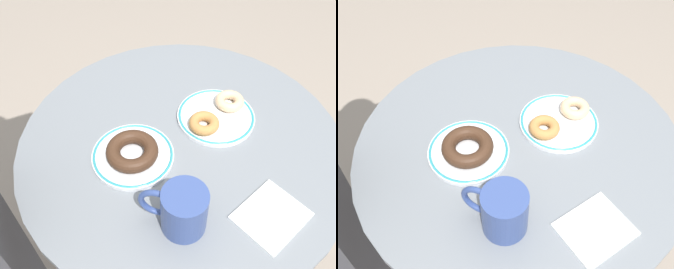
% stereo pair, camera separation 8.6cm
% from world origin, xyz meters
% --- Properties ---
extents(cafe_table, '(0.76, 0.76, 0.75)m').
position_xyz_m(cafe_table, '(0.00, 0.00, 0.52)').
color(cafe_table, slate).
rests_on(cafe_table, ground).
extents(plate_left, '(0.18, 0.18, 0.01)m').
position_xyz_m(plate_left, '(-0.11, 0.04, 0.76)').
color(plate_left, white).
rests_on(plate_left, cafe_table).
extents(plate_right, '(0.19, 0.19, 0.01)m').
position_xyz_m(plate_right, '(0.11, -0.01, 0.76)').
color(plate_right, white).
rests_on(plate_right, cafe_table).
extents(donut_chocolate, '(0.12, 0.12, 0.03)m').
position_xyz_m(donut_chocolate, '(-0.12, 0.04, 0.78)').
color(donut_chocolate, '#422819').
rests_on(donut_chocolate, plate_left).
extents(donut_glazed, '(0.10, 0.10, 0.02)m').
position_xyz_m(donut_glazed, '(0.16, -0.01, 0.78)').
color(donut_glazed, '#E0B789').
rests_on(donut_glazed, plate_right).
extents(donut_old_fashioned, '(0.10, 0.10, 0.02)m').
position_xyz_m(donut_old_fashioned, '(0.06, -0.01, 0.78)').
color(donut_old_fashioned, '#BC7F42').
rests_on(donut_old_fashioned, plate_right).
extents(paper_napkin, '(0.14, 0.12, 0.01)m').
position_xyz_m(paper_napkin, '(-0.02, -0.26, 0.76)').
color(paper_napkin, white).
rests_on(paper_napkin, cafe_table).
extents(coffee_mug, '(0.09, 0.12, 0.10)m').
position_xyz_m(coffee_mug, '(-0.15, -0.15, 0.80)').
color(coffee_mug, '#334784').
rests_on(coffee_mug, cafe_table).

